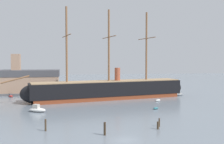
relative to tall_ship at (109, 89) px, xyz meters
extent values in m
plane|color=slate|center=(-4.49, -46.21, -3.32)|extent=(400.00, 400.00, 0.00)
cube|color=brown|center=(0.00, 0.00, -2.66)|extent=(51.01, 17.68, 1.32)
cube|color=black|center=(0.00, 0.00, 0.35)|extent=(53.13, 18.42, 4.70)
ellipsoid|color=black|center=(-23.70, -4.92, -0.31)|extent=(10.72, 8.88, 6.01)
ellipsoid|color=black|center=(23.71, 4.92, -0.31)|extent=(10.72, 8.88, 6.01)
cube|color=#9E7F5B|center=(0.00, 0.00, 2.84)|extent=(51.98, 17.59, 0.28)
cylinder|color=brown|center=(-14.17, -2.94, 14.91)|extent=(0.66, 0.66, 24.43)
cylinder|color=brown|center=(-14.17, -2.94, 17.85)|extent=(2.82, 12.42, 0.26)
cylinder|color=brown|center=(0.00, 0.00, 14.91)|extent=(0.66, 0.66, 24.43)
cylinder|color=brown|center=(0.00, 0.00, 17.85)|extent=(2.82, 12.42, 0.26)
cylinder|color=brown|center=(14.17, 2.94, 14.91)|extent=(0.66, 0.66, 24.43)
cylinder|color=brown|center=(14.17, 2.94, 17.85)|extent=(2.82, 12.42, 0.26)
cylinder|color=brown|center=(-29.49, -6.12, 4.22)|extent=(8.24, 2.15, 2.50)
cylinder|color=#9E4C33|center=(3.09, 0.64, 5.05)|extent=(1.88, 1.88, 4.70)
ellipsoid|color=silver|center=(-21.69, -19.15, -2.77)|extent=(5.07, 3.82, 1.09)
cube|color=#B2ADA3|center=(-21.99, -19.00, -1.90)|extent=(1.85, 1.77, 1.09)
ellipsoid|color=#236670|center=(9.80, -20.42, -3.05)|extent=(2.31, 2.27, 0.53)
cube|color=beige|center=(9.80, -20.42, -2.85)|extent=(0.72, 0.75, 0.08)
ellipsoid|color=silver|center=(15.11, -7.05, -3.04)|extent=(2.48, 2.19, 0.55)
cube|color=beige|center=(15.11, -7.05, -2.83)|extent=(0.68, 0.82, 0.08)
ellipsoid|color=#B22D28|center=(-34.30, 10.72, -2.98)|extent=(2.52, 3.09, 0.67)
cube|color=#4C4C51|center=(-34.40, 10.89, -2.44)|extent=(1.13, 1.16, 0.67)
ellipsoid|color=gray|center=(27.71, 4.43, -2.97)|extent=(3.83, 2.10, 0.70)
cube|color=#B2ADA3|center=(27.89, 4.48, -2.58)|extent=(1.05, 0.84, 0.37)
cylinder|color=silver|center=(27.54, 4.37, -0.65)|extent=(0.09, 0.09, 4.22)
ellipsoid|color=silver|center=(-4.03, 17.16, -2.84)|extent=(3.59, 4.34, 0.95)
cube|color=#B2ADA3|center=(-3.88, 16.92, -2.09)|extent=(1.59, 1.63, 0.95)
cylinder|color=#423323|center=(4.26, -38.53, -2.49)|extent=(0.31, 0.31, 1.66)
cylinder|color=#423323|center=(3.27, -40.50, -2.57)|extent=(0.42, 0.42, 1.49)
cylinder|color=#423323|center=(-18.10, -38.18, -2.19)|extent=(0.35, 0.35, 2.25)
cylinder|color=#382B1E|center=(-7.45, -42.81, -2.14)|extent=(0.42, 0.42, 2.36)
cube|color=#565659|center=(-36.76, 19.25, -2.92)|extent=(42.14, 12.59, 0.80)
cube|color=tan|center=(-36.76, 19.25, 0.54)|extent=(38.31, 10.49, 6.11)
cube|color=#47474C|center=(-36.76, 19.25, 4.86)|extent=(39.08, 10.70, 2.53)
cube|color=tan|center=(-33.86, 19.25, 9.28)|extent=(3.20, 3.20, 6.31)
camera|label=1|loc=(-13.90, -88.78, 10.15)|focal=42.26mm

